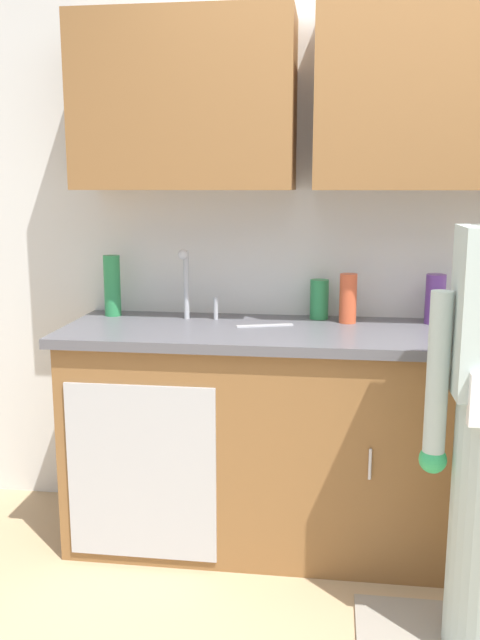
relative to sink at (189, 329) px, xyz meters
name	(u,v)px	position (x,y,z in m)	size (l,w,h in m)	color
kitchen_wall_with_uppers	(401,196)	(0.88, 0.29, 0.55)	(4.80, 0.44, 2.70)	silver
counter_cabinet	(297,442)	(0.46, -0.01, -0.48)	(1.90, 0.62, 0.90)	brown
countertop	(299,333)	(0.47, -0.01, -0.01)	(1.96, 0.66, 0.04)	#595960
sink	(189,329)	(0.00, 0.00, 0.00)	(0.50, 0.36, 0.35)	#B7BABF
bottle_cleaner_spray	(348,298)	(0.66, 0.15, 0.12)	(0.07, 0.07, 0.21)	#E05933
bottle_soap	(112,286)	(-0.39, 0.17, 0.15)	(0.07, 0.07, 0.27)	#2D8C4C
bottle_dish_liquid	(435,299)	(1.03, 0.18, 0.12)	(0.08, 0.08, 0.21)	#66388C
bottle_water_tall	(319,299)	(0.54, 0.22, 0.10)	(0.08, 0.08, 0.17)	#2D8C4C
knife_on_counter	(265,325)	(0.32, 0.03, 0.02)	(0.24, 0.02, 0.01)	silver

